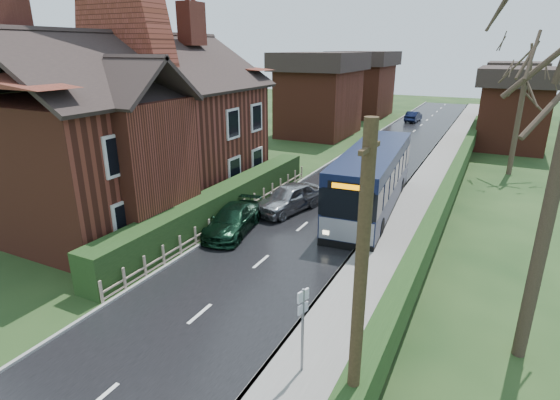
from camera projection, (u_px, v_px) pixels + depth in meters
The scene contains 17 objects.
ground at pixel (234, 285), 15.51m from camera, with size 140.00×140.00×0.00m, color #354E21.
road at pixel (332, 201), 23.94m from camera, with size 6.00×100.00×0.02m, color black.
pavement at pixel (411, 213), 22.12m from camera, with size 2.50×100.00×0.14m, color slate.
kerb_right at pixel (387, 209), 22.63m from camera, with size 0.12×100.00×0.14m, color gray.
kerb_left at pixel (282, 193), 25.22m from camera, with size 0.12×100.00×0.10m, color gray.
front_hedge at pixel (220, 205), 21.12m from camera, with size 1.20×16.00×1.60m, color black.
picket_fence at pixel (234, 214), 20.92m from camera, with size 0.10×16.00×0.90m, color tan, non-canonical shape.
right_wall_hedge at pixel (445, 200), 21.15m from camera, with size 0.60×50.00×1.80m.
brick_house at pixel (134, 124), 21.80m from camera, with size 9.30×14.60×10.30m.
bus at pixel (372, 180), 22.26m from camera, with size 3.23×10.74×3.22m.
car_silver at pixel (289, 198), 22.37m from camera, with size 1.67×4.16×1.42m, color #9FA0A3.
car_green at pixel (233, 220), 19.78m from camera, with size 1.69×4.16×1.21m, color black.
car_distant at pixel (413, 116), 49.73m from camera, with size 1.25×3.59×1.18m, color black.
bus_stop_sign at pixel (303, 320), 10.75m from camera, with size 0.17×0.37×2.51m.
telegraph_pole at pixel (359, 307), 7.94m from camera, with size 0.24×0.90×6.97m.
tree_right_far at pixel (527, 73), 27.02m from camera, with size 4.52×4.52×8.74m.
tree_house_side at pixel (193, 68), 31.25m from camera, with size 3.90×3.90×8.86m.
Camera 1 is at (7.60, -11.45, 7.99)m, focal length 28.00 mm.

